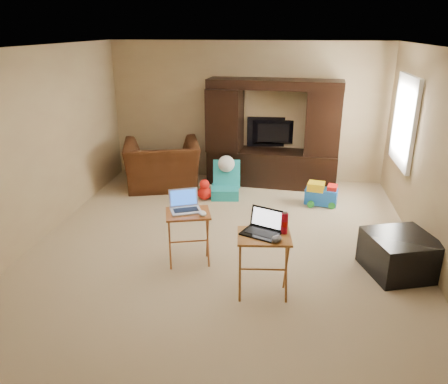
% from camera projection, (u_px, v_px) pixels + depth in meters
% --- Properties ---
extents(floor, '(5.50, 5.50, 0.00)m').
position_uv_depth(floor, '(226.00, 242.00, 5.87)').
color(floor, beige).
rests_on(floor, ground).
extents(ceiling, '(5.50, 5.50, 0.00)m').
position_uv_depth(ceiling, '(227.00, 47.00, 4.99)').
color(ceiling, silver).
rests_on(ceiling, ground).
extents(wall_back, '(5.00, 0.00, 5.00)m').
position_uv_depth(wall_back, '(247.00, 112.00, 7.97)').
color(wall_back, tan).
rests_on(wall_back, ground).
extents(wall_front, '(5.00, 0.00, 5.00)m').
position_uv_depth(wall_front, '(169.00, 264.00, 2.89)').
color(wall_front, tan).
rests_on(wall_front, ground).
extents(wall_left, '(0.00, 5.50, 5.50)m').
position_uv_depth(wall_left, '(39.00, 145.00, 5.76)').
color(wall_left, tan).
rests_on(wall_left, ground).
extents(wall_right, '(0.00, 5.50, 5.50)m').
position_uv_depth(wall_right, '(438.00, 161.00, 5.09)').
color(wall_right, tan).
rests_on(wall_right, ground).
extents(window_pane, '(0.00, 1.20, 1.20)m').
position_uv_depth(window_pane, '(406.00, 121.00, 6.48)').
color(window_pane, white).
rests_on(window_pane, ground).
extents(window_frame, '(0.06, 1.14, 1.34)m').
position_uv_depth(window_frame, '(404.00, 121.00, 6.48)').
color(window_frame, white).
rests_on(window_frame, ground).
extents(entertainment_center, '(2.34, 0.77, 1.89)m').
position_uv_depth(entertainment_center, '(273.00, 134.00, 7.72)').
color(entertainment_center, black).
rests_on(entertainment_center, floor).
extents(television, '(0.96, 0.21, 0.55)m').
position_uv_depth(television, '(273.00, 133.00, 7.94)').
color(television, black).
rests_on(television, entertainment_center).
extents(recliner, '(1.55, 1.44, 0.83)m').
position_uv_depth(recliner, '(162.00, 165.00, 7.76)').
color(recliner, '#45230E').
rests_on(recliner, floor).
extents(child_rocker, '(0.52, 0.58, 0.61)m').
position_uv_depth(child_rocker, '(225.00, 180.00, 7.33)').
color(child_rocker, teal).
rests_on(child_rocker, floor).
extents(plush_toy, '(0.32, 0.27, 0.35)m').
position_uv_depth(plush_toy, '(205.00, 189.00, 7.27)').
color(plush_toy, red).
rests_on(plush_toy, floor).
extents(push_toy, '(0.58, 0.46, 0.39)m').
position_uv_depth(push_toy, '(321.00, 194.00, 7.05)').
color(push_toy, blue).
rests_on(push_toy, floor).
extents(ottoman, '(0.91, 0.91, 0.46)m').
position_uv_depth(ottoman, '(400.00, 254.00, 5.09)').
color(ottoman, black).
rests_on(ottoman, floor).
extents(tray_table_left, '(0.61, 0.54, 0.67)m').
position_uv_depth(tray_table_left, '(189.00, 238.00, 5.25)').
color(tray_table_left, '#AD6429').
rests_on(tray_table_left, floor).
extents(tray_table_right, '(0.59, 0.50, 0.71)m').
position_uv_depth(tray_table_right, '(263.00, 266.00, 4.61)').
color(tray_table_right, '#A25D27').
rests_on(tray_table_right, floor).
extents(laptop_left, '(0.44, 0.40, 0.24)m').
position_uv_depth(laptop_left, '(186.00, 202.00, 5.12)').
color(laptop_left, silver).
rests_on(laptop_left, tray_table_left).
extents(laptop_right, '(0.46, 0.42, 0.24)m').
position_uv_depth(laptop_right, '(261.00, 224.00, 4.46)').
color(laptop_right, black).
rests_on(laptop_right, tray_table_right).
extents(mouse_left, '(0.13, 0.16, 0.06)m').
position_uv_depth(mouse_left, '(203.00, 214.00, 5.03)').
color(mouse_left, white).
rests_on(mouse_left, tray_table_left).
extents(mouse_right, '(0.14, 0.17, 0.06)m').
position_uv_depth(mouse_right, '(277.00, 239.00, 4.34)').
color(mouse_right, '#38393D').
rests_on(mouse_right, tray_table_right).
extents(water_bottle, '(0.07, 0.07, 0.22)m').
position_uv_depth(water_bottle, '(284.00, 223.00, 4.49)').
color(water_bottle, red).
rests_on(water_bottle, tray_table_right).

